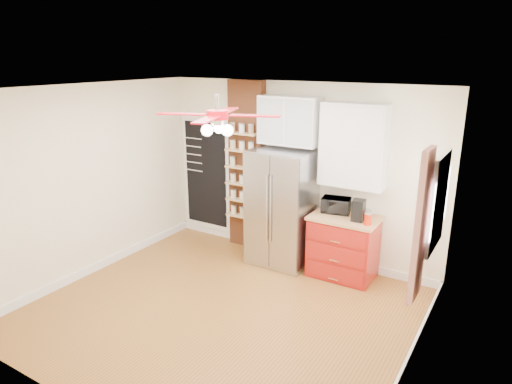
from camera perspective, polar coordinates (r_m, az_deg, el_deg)
The scene contains 21 objects.
floor at distance 5.89m, azimuth -4.24°, elevation -14.56°, with size 4.50×4.50×0.00m, color #975E26.
ceiling at distance 5.05m, azimuth -4.91°, elevation 12.63°, with size 4.50×4.50×0.00m, color white.
wall_back at distance 6.97m, azimuth 5.12°, elevation 2.50°, with size 4.50×0.02×2.70m, color #F8F3C7.
wall_front at distance 4.00m, azimuth -21.78°, elevation -9.79°, with size 4.50×0.02×2.70m, color #F8F3C7.
wall_left at distance 6.84m, azimuth -20.04°, elevation 1.25°, with size 0.02×4.00×2.70m, color #F8F3C7.
wall_right at distance 4.47m, azimuth 19.75°, elevation -6.77°, with size 0.02×4.00×2.70m, color #F8F3C7.
chalkboard at distance 7.87m, azimuth -6.19°, elevation 2.26°, with size 0.95×0.05×1.95m.
brick_pillar at distance 7.30m, azimuth -1.15°, elevation 3.23°, with size 0.60×0.16×2.70m, color brown.
fridge at distance 6.81m, azimuth 3.25°, elevation -1.98°, with size 0.90×0.70×1.75m, color #AFAFB3.
upper_glass_cabinet at distance 6.68m, azimuth 4.23°, elevation 8.90°, with size 0.90×0.35×0.70m, color white.
red_cabinet at distance 6.63m, azimuth 10.84°, elevation -6.69°, with size 0.94×0.64×0.90m.
upper_shelf_unit at distance 6.37m, azimuth 12.09°, elevation 5.69°, with size 0.90×0.30×1.15m, color white.
window at distance 5.24m, azimuth 21.86°, elevation -1.21°, with size 0.04×0.75×1.05m, color white.
curtain at distance 4.76m, azimuth 19.95°, elevation -4.02°, with size 0.06×0.40×1.55m, color #A82316.
ceiling_fan at distance 5.08m, azimuth -4.83°, elevation 9.52°, with size 1.40×1.40×0.44m.
toaster_oven at distance 6.58m, azimuth 9.97°, elevation -1.64°, with size 0.39×0.27×0.22m, color black.
coffee_maker at distance 6.31m, azimuth 12.69°, elevation -2.24°, with size 0.15×0.18×0.29m, color black.
canister_left at distance 6.20m, azimuth 13.81°, elevation -3.36°, with size 0.10×0.10×0.15m, color red.
canister_right at distance 6.40m, azimuth 13.71°, elevation -2.83°, with size 0.11×0.11×0.13m, color #BA0A0B.
pantry_jar_oats at distance 7.24m, azimuth -2.94°, elevation 3.84°, with size 0.08×0.08×0.14m, color beige.
pantry_jar_beans at distance 7.15m, azimuth -1.06°, elevation 3.71°, with size 0.08×0.08×0.15m, color olive.
Camera 1 is at (2.98, -4.06, 3.06)m, focal length 32.00 mm.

